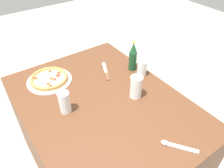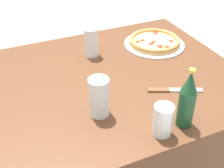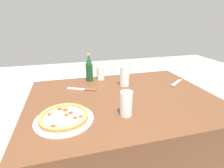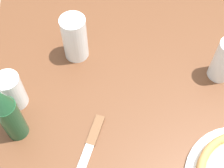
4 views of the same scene
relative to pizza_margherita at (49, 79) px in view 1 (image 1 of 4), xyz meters
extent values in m
plane|color=#A89E8E|center=(0.38, 0.19, -0.78)|extent=(8.00, 8.00, 0.00)
cube|color=#56331E|center=(0.38, 0.19, -0.40)|extent=(1.23, 0.91, 0.76)
cylinder|color=silver|center=(0.00, 0.00, -0.01)|extent=(0.30, 0.30, 0.01)
cylinder|color=tan|center=(0.00, 0.00, 0.00)|extent=(0.25, 0.25, 0.01)
cylinder|color=#E5C170|center=(0.00, 0.00, 0.00)|extent=(0.22, 0.22, 0.00)
torus|color=#AD7A42|center=(0.00, 0.00, 0.01)|extent=(0.26, 0.26, 0.02)
ellipsoid|color=#A83323|center=(0.04, 0.02, 0.01)|extent=(0.03, 0.03, 0.01)
ellipsoid|color=#A83323|center=(0.08, -0.02, 0.01)|extent=(0.02, 0.02, 0.00)
ellipsoid|color=#A83323|center=(0.01, 0.06, 0.01)|extent=(0.03, 0.03, 0.01)
ellipsoid|color=#A83323|center=(0.01, 0.01, 0.01)|extent=(0.02, 0.02, 0.00)
ellipsoid|color=#A83323|center=(-0.05, -0.08, 0.01)|extent=(0.03, 0.03, 0.01)
ellipsoid|color=#A83323|center=(0.05, -0.03, 0.01)|extent=(0.02, 0.02, 0.00)
ellipsoid|color=#A83323|center=(-0.02, 0.08, 0.01)|extent=(0.03, 0.03, 0.01)
ellipsoid|color=#A83323|center=(-0.07, 0.04, 0.01)|extent=(0.02, 0.02, 0.01)
cylinder|color=white|center=(0.31, 0.57, 0.04)|extent=(0.07, 0.07, 0.11)
cylinder|color=#F4A323|center=(0.31, 0.57, 0.02)|extent=(0.05, 0.05, 0.06)
cylinder|color=white|center=(0.46, 0.38, 0.06)|extent=(0.07, 0.07, 0.15)
cylinder|color=silver|center=(0.46, 0.38, 0.05)|extent=(0.06, 0.06, 0.12)
cylinder|color=white|center=(0.33, -0.03, 0.05)|extent=(0.07, 0.07, 0.14)
cylinder|color=beige|center=(0.33, -0.03, 0.02)|extent=(0.05, 0.05, 0.07)
cylinder|color=#194728|center=(0.21, 0.56, 0.05)|extent=(0.06, 0.06, 0.14)
cone|color=#194728|center=(0.21, 0.56, 0.16)|extent=(0.05, 0.05, 0.07)
cylinder|color=gold|center=(0.21, 0.56, 0.20)|extent=(0.02, 0.02, 0.01)
cube|color=brown|center=(0.19, 0.35, -0.01)|extent=(0.09, 0.06, 0.01)
cube|color=silver|center=(0.09, 0.40, -0.01)|extent=(0.13, 0.07, 0.01)
cube|color=silver|center=(0.89, 0.33, -0.01)|extent=(0.14, 0.11, 0.01)
ellipsoid|color=silver|center=(0.82, 0.28, -0.01)|extent=(0.05, 0.05, 0.01)
camera|label=1|loc=(1.22, -0.33, 0.90)|focal=35.00mm
camera|label=2|loc=(0.78, 1.20, 0.72)|focal=50.00mm
camera|label=3|loc=(0.04, -0.81, 0.49)|focal=28.00mm
camera|label=4|loc=(-0.16, 0.35, 0.76)|focal=50.00mm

